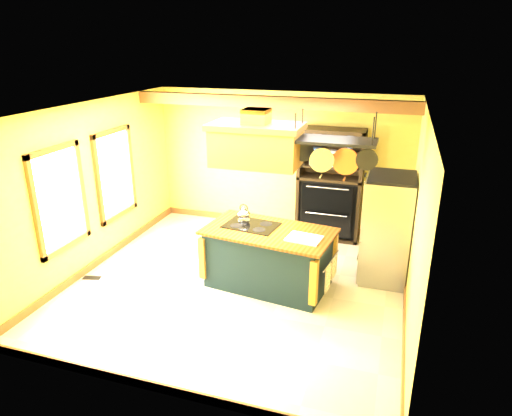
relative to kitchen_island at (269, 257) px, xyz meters
The scene contains 15 objects.
floor 0.66m from the kitchen_island, 167.09° to the right, with size 5.00×5.00×0.00m, color beige.
ceiling 2.28m from the kitchen_island, 167.09° to the right, with size 5.00×5.00×0.00m, color white.
wall_back 2.59m from the kitchen_island, 100.67° to the left, with size 5.00×0.02×2.70m, color #DDC051.
wall_front 2.79m from the kitchen_island, 99.84° to the right, with size 5.00×0.02×2.70m, color #DDC051.
wall_left 3.08m from the kitchen_island, behind, with size 0.02×5.00×2.70m, color #DDC051.
wall_right 2.23m from the kitchen_island, ahead, with size 0.02×5.00×2.70m, color #DDC051.
ceiling_beam 2.69m from the kitchen_island, 105.79° to the left, with size 5.00×0.15×0.20m, color brown.
window_near 3.19m from the kitchen_island, 162.79° to the right, with size 0.06×1.06×1.56m.
window_far 3.10m from the kitchen_island, behind, with size 0.06×1.06×1.56m.
kitchen_island is the anchor object (origin of this frame).
range_hood 1.77m from the kitchen_island, behind, with size 1.30×0.74×0.80m.
pot_rack 1.99m from the kitchen_island, ahead, with size 1.17×0.55×0.86m.
refrigerator 1.87m from the kitchen_island, 24.95° to the left, with size 0.72×0.85×1.66m.
hutch 2.27m from the kitchen_island, 75.25° to the left, with size 1.19×0.54×2.10m.
floor_register 2.87m from the kitchen_island, 166.40° to the right, with size 0.28×0.12×0.01m, color black.
Camera 1 is at (2.17, -5.93, 3.59)m, focal length 32.00 mm.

